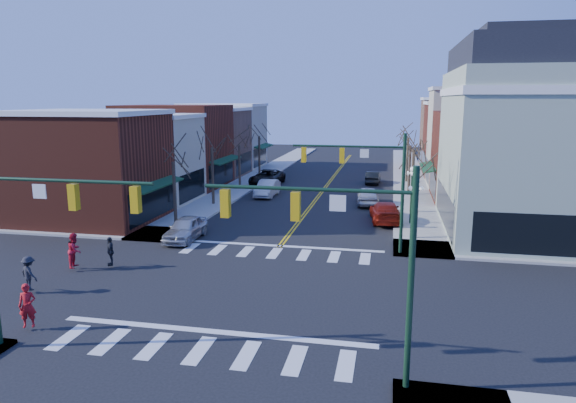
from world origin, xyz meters
The scene contains 36 objects.
ground centered at (0.00, 0.00, 0.00)m, with size 160.00×160.00×0.00m, color black.
sidewalk_left centered at (-8.75, 20.00, 0.07)m, with size 3.50×70.00×0.15m, color #9E9B93.
sidewalk_right centered at (8.75, 20.00, 0.07)m, with size 3.50×70.00×0.15m, color #9E9B93.
bldg_left_brick_a centered at (-15.50, 11.75, 4.00)m, with size 10.00×8.50×8.00m, color maroon.
bldg_left_stucco_a centered at (-15.50, 19.50, 3.75)m, with size 10.00×7.00×7.50m, color #BBB39A.
bldg_left_brick_b centered at (-15.50, 27.50, 4.25)m, with size 10.00×9.00×8.50m, color maroon.
bldg_left_tan centered at (-15.50, 35.75, 3.90)m, with size 10.00×7.50×7.80m, color #855E49.
bldg_left_stucco_b centered at (-15.50, 43.50, 4.10)m, with size 10.00×8.00×8.20m, color #BBB39A.
bldg_right_brick_a centered at (15.50, 25.75, 4.00)m, with size 10.00×8.50×8.00m, color maroon.
bldg_right_stucco centered at (15.50, 33.50, 5.00)m, with size 10.00×7.00×10.00m, color #BBB39A.
bldg_right_brick_b centered at (15.50, 41.00, 4.25)m, with size 10.00×8.00×8.50m, color maroon.
bldg_right_tan centered at (15.50, 49.00, 4.50)m, with size 10.00×8.00×9.00m, color #855E49.
victorian_corner centered at (16.50, 14.50, 6.66)m, with size 12.25×14.25×13.30m.
traffic_mast_near_left centered at (-5.55, -7.40, 4.71)m, with size 6.60×0.28×7.20m.
traffic_mast_near_right centered at (5.55, -7.40, 4.71)m, with size 6.60×0.28×7.20m.
traffic_mast_far_right centered at (5.55, 7.40, 4.71)m, with size 6.60×0.28×7.20m.
lamppost_corner centered at (8.20, 8.50, 2.96)m, with size 0.36×0.36×4.33m.
lamppost_midblock centered at (8.20, 15.00, 2.96)m, with size 0.36×0.36×4.33m.
tree_left_a centered at (-8.40, 11.00, 2.38)m, with size 0.24×0.24×4.76m, color #382B21.
tree_left_b centered at (-8.40, 19.00, 2.52)m, with size 0.24×0.24×5.04m, color #382B21.
tree_left_c centered at (-8.40, 27.00, 2.27)m, with size 0.24×0.24×4.55m, color #382B21.
tree_left_d centered at (-8.40, 35.00, 2.45)m, with size 0.24×0.24×4.90m, color #382B21.
tree_right_a centered at (8.40, 11.00, 2.31)m, with size 0.24×0.24×4.62m, color #382B21.
tree_right_b centered at (8.40, 19.00, 2.59)m, with size 0.24×0.24×5.18m, color #382B21.
tree_right_c centered at (8.40, 27.00, 2.42)m, with size 0.24×0.24×4.83m, color #382B21.
tree_right_d centered at (8.40, 35.00, 2.48)m, with size 0.24×0.24×4.97m, color #382B21.
car_left_near centered at (-6.40, 8.00, 0.77)m, with size 1.81×4.50×1.53m, color #AFB0B4.
car_left_mid centered at (-4.80, 24.10, 0.76)m, with size 1.61×4.61×1.52m, color silver.
car_left_far centered at (-6.40, 30.54, 0.81)m, with size 2.69×5.83×1.62m, color black.
car_right_near centered at (6.40, 15.78, 0.76)m, with size 2.14×5.26×1.53m, color maroon.
car_right_mid centered at (4.80, 21.96, 0.80)m, with size 1.88×4.67×1.59m, color silver.
car_right_far centered at (4.80, 33.66, 0.67)m, with size 1.42×4.06×1.34m, color black.
pedestrian_red_a centered at (-7.30, -5.93, 1.04)m, with size 0.65×0.43×1.79m, color red.
pedestrian_red_b centered at (-9.90, 1.14, 1.10)m, with size 0.92×0.72×1.90m, color red.
pedestrian_dark_a centered at (-8.20, 1.81, 0.95)m, with size 0.94×0.39×1.60m, color black.
pedestrian_dark_b centered at (-10.00, -2.37, 0.98)m, with size 1.08×0.62×1.67m, color black.
Camera 1 is at (6.67, -22.67, 9.11)m, focal length 32.00 mm.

